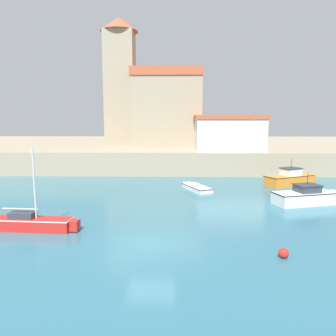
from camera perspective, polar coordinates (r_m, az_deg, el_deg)
ground_plane at (r=17.57m, az=-3.00°, el=-13.41°), size 200.00×200.00×0.00m
quay_seawall at (r=57.71m, az=0.06°, el=3.20°), size 120.00×40.00×2.78m
motorboat_white_0 at (r=27.92m, az=22.95°, el=-4.57°), size 5.77×3.15×2.45m
motorboat_orange_1 at (r=35.50m, az=20.51°, el=-1.72°), size 5.82×3.88×2.65m
sailboat_red_3 at (r=21.39m, az=-22.64°, el=-8.76°), size 5.46×1.45×4.87m
dinghy_white_4 at (r=31.03m, az=4.97°, el=-3.40°), size 2.76×4.40×0.49m
mooring_buoy at (r=16.99m, az=19.47°, el=-13.78°), size 0.49×0.49×0.49m
church at (r=51.43m, az=-1.59°, el=11.13°), size 14.65×14.81×18.46m
harbor_shed_near_wharf at (r=42.23m, az=10.55°, el=6.09°), size 8.74×5.81×4.36m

